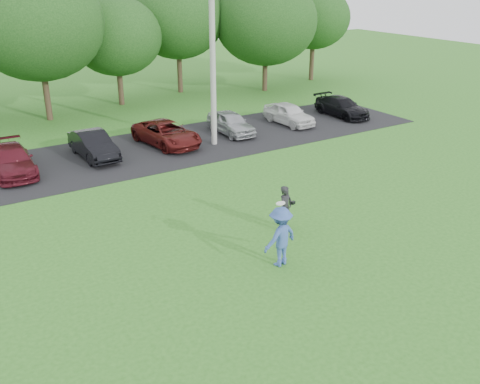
% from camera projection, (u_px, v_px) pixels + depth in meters
% --- Properties ---
extents(ground, '(100.00, 100.00, 0.00)m').
position_uv_depth(ground, '(302.00, 271.00, 15.91)').
color(ground, '#2C661D').
rests_on(ground, ground).
extents(parking_lot, '(32.00, 6.50, 0.03)m').
position_uv_depth(parking_lot, '(137.00, 153.00, 26.06)').
color(parking_lot, black).
rests_on(parking_lot, ground).
extents(utility_pole, '(0.28, 0.28, 9.46)m').
position_uv_depth(utility_pole, '(213.00, 50.00, 25.51)').
color(utility_pole, '#9E9E99').
rests_on(utility_pole, ground).
extents(frisbee_player, '(1.32, 0.91, 2.12)m').
position_uv_depth(frisbee_player, '(280.00, 237.00, 15.90)').
color(frisbee_player, '#37549B').
rests_on(frisbee_player, ground).
extents(camera_bystander, '(0.68, 0.55, 1.61)m').
position_uv_depth(camera_bystander, '(285.00, 208.00, 18.10)').
color(camera_bystander, black).
rests_on(camera_bystander, ground).
extents(parked_cars, '(28.12, 4.69, 1.23)m').
position_uv_depth(parked_cars, '(123.00, 142.00, 25.66)').
color(parked_cars, black).
rests_on(parked_cars, parking_lot).
extents(tree_row, '(42.39, 9.85, 8.64)m').
position_uv_depth(tree_row, '(93.00, 29.00, 32.53)').
color(tree_row, '#38281C').
rests_on(tree_row, ground).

